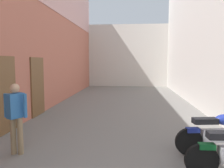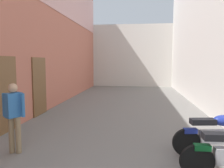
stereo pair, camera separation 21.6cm
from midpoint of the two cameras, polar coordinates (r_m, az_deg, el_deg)
ground_plane at (r=7.77m, az=2.99°, el=-9.56°), size 34.17×34.17×0.00m
building_left at (r=10.39m, az=-15.91°, el=15.91°), size 0.45×18.17×7.80m
building_right at (r=10.04m, az=24.41°, el=14.14°), size 0.45×18.17×7.21m
building_far_end at (r=19.58m, az=5.48°, el=7.07°), size 9.42×2.00×5.06m
motorcycle_fourth at (r=5.52m, az=25.75°, el=-11.13°), size 1.84×0.58×1.04m
pedestrian_mid_alley at (r=5.43m, az=-22.49°, el=-6.72°), size 0.52×0.39×1.57m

